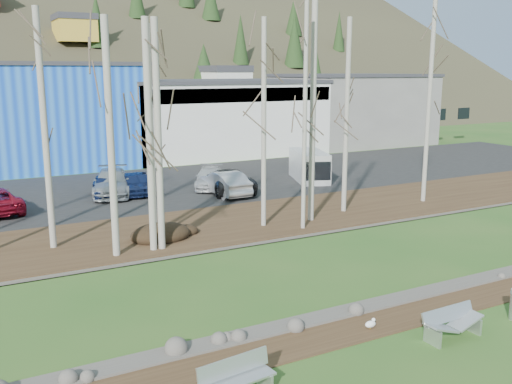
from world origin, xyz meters
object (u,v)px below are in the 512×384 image
car_6 (227,180)px  car_7 (210,178)px  car_4 (140,183)px  car_9 (130,184)px  seagull (371,324)px  car_8 (106,186)px  van_white (310,166)px  bench_intact (236,380)px  car_3 (112,182)px  bench_damaged (452,323)px  car_5 (225,183)px

car_6 → car_7: 1.75m
car_4 → car_9: same height
seagull → car_9: size_ratio=0.11×
car_7 → car_8: size_ratio=1.14×
car_7 → van_white: size_ratio=0.88×
bench_intact → car_9: (4.02, 23.04, 0.31)m
bench_intact → van_white: van_white is taller
bench_intact → seagull: (5.22, 1.41, -0.31)m
car_8 → car_4: bearing=11.4°
car_6 → bench_intact: bearing=73.7°
car_3 → van_white: size_ratio=1.05×
car_8 → van_white: (13.81, -1.38, 0.35)m
car_3 → van_white: (13.33, -1.81, 0.25)m
bench_damaged → van_white: van_white is taller
car_3 → car_8: 0.65m
bench_intact → car_4: size_ratio=0.52×
van_white → bench_damaged: bearing=-93.5°
seagull → car_4: size_ratio=0.11×
car_5 → bench_intact: bearing=64.7°
bench_intact → bench_damaged: bench_intact is taller
car_5 → car_4: bearing=-34.4°
bench_damaged → van_white: size_ratio=0.40×
car_4 → car_6: car_6 is taller
car_6 → car_9: car_6 is taller
bench_damaged → car_7: car_7 is taller
bench_damaged → seagull: bearing=137.6°
car_4 → car_6: bearing=-11.2°
car_7 → car_4: bearing=-158.7°
car_5 → car_6: (0.57, 0.84, -0.01)m
seagull → car_8: car_8 is taller
car_5 → car_7: 2.53m
bench_intact → car_6: size_ratio=0.38×
car_9 → van_white: (12.33, -1.38, 0.35)m
bench_damaged → car_8: 23.57m
seagull → car_5: size_ratio=0.10×
car_4 → car_7: car_4 is taller
car_3 → car_6: size_ratio=0.99×
car_6 → car_7: size_ratio=1.20×
seagull → car_4: 21.65m
car_3 → car_4: size_ratio=1.36×
car_3 → car_5: 6.95m
van_white → car_7: bearing=-168.0°
bench_damaged → car_4: (-2.30, 23.15, 0.36)m
car_3 → car_7: bearing=8.6°
seagull → van_white: van_white is taller
bench_damaged → car_7: size_ratio=0.45×
bench_damaged → car_3: size_ratio=0.38×
seagull → car_9: (-1.20, 21.63, 0.62)m
car_5 → car_6: bearing=-125.3°
car_8 → car_3: bearing=53.7°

